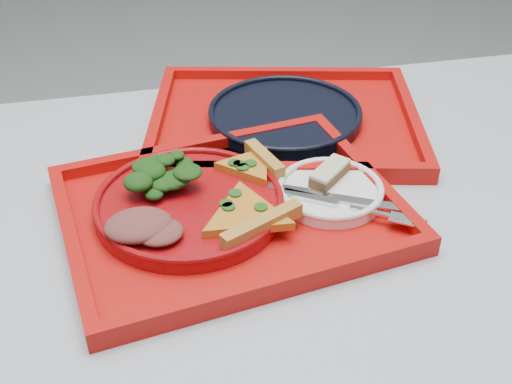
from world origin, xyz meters
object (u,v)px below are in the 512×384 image
at_px(tray_main, 230,214).
at_px(dinner_plate, 189,206).
at_px(tray_far, 285,123).
at_px(dessert_bar, 330,173).
at_px(navy_plate, 285,116).

distance_m(tray_main, dinner_plate, 0.06).
height_order(tray_far, dinner_plate, dinner_plate).
xyz_separation_m(tray_main, dinner_plate, (-0.06, 0.01, 0.02)).
height_order(tray_main, dessert_bar, dessert_bar).
relative_size(tray_far, dinner_plate, 1.73).
height_order(tray_far, dessert_bar, dessert_bar).
distance_m(tray_main, dessert_bar, 0.16).
height_order(tray_main, navy_plate, navy_plate).
bearing_deg(dinner_plate, navy_plate, 48.67).
height_order(tray_main, tray_far, same).
distance_m(tray_main, navy_plate, 0.27).
xyz_separation_m(dinner_plate, navy_plate, (0.19, 0.22, -0.00)).
bearing_deg(tray_far, dinner_plate, -118.19).
xyz_separation_m(tray_far, dessert_bar, (0.01, -0.20, 0.03)).
xyz_separation_m(tray_far, dinner_plate, (-0.19, -0.22, 0.02)).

